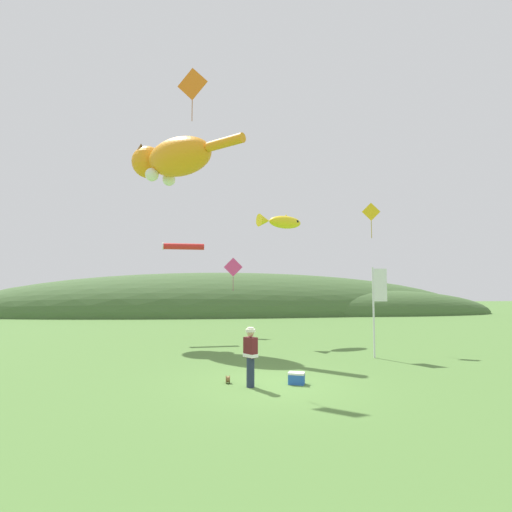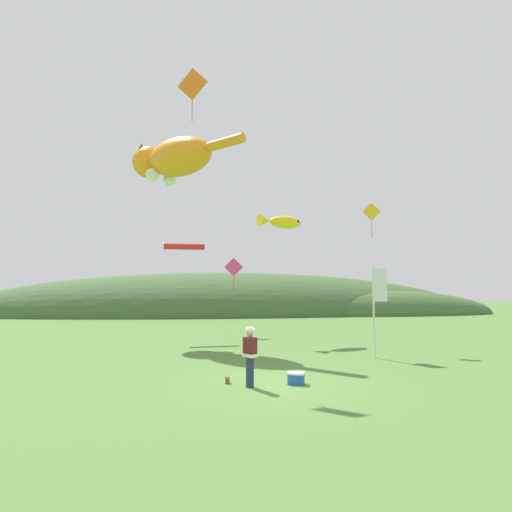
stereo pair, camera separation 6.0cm
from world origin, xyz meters
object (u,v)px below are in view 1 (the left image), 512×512
(kite_diamond_pink, at_px, (233,267))
(kite_diamond_orange, at_px, (192,84))
(festival_banner_pole, at_px, (377,298))
(kite_diamond_gold, at_px, (371,212))
(kite_giant_cat, at_px, (172,159))
(kite_fish_windsock, at_px, (281,222))
(kite_spool, at_px, (228,379))
(picnic_cooler, at_px, (297,378))
(kite_tube_streamer, at_px, (183,246))
(festival_attendant, at_px, (250,355))

(kite_diamond_pink, bearing_deg, kite_diamond_orange, -104.98)
(festival_banner_pole, bearing_deg, kite_diamond_gold, 69.33)
(kite_giant_cat, bearing_deg, kite_diamond_orange, -78.13)
(kite_fish_windsock, bearing_deg, kite_giant_cat, 177.13)
(kite_spool, relative_size, kite_diamond_pink, 0.11)
(kite_fish_windsock, height_order, kite_diamond_orange, kite_diamond_orange)
(festival_banner_pole, height_order, kite_diamond_pink, kite_diamond_pink)
(picnic_cooler, distance_m, kite_fish_windsock, 12.13)
(kite_giant_cat, xyz_separation_m, kite_diamond_orange, (1.34, -6.37, 1.22))
(kite_tube_streamer, xyz_separation_m, kite_diamond_orange, (0.69, -7.01, 6.17))
(kite_tube_streamer, bearing_deg, kite_diamond_gold, -22.23)
(picnic_cooler, bearing_deg, kite_giant_cat, 114.63)
(kite_tube_streamer, xyz_separation_m, kite_diamond_pink, (3.05, 1.78, -1.12))
(kite_spool, distance_m, kite_diamond_orange, 12.01)
(kite_spool, height_order, picnic_cooler, picnic_cooler)
(kite_tube_streamer, bearing_deg, kite_giant_cat, -134.82)
(picnic_cooler, relative_size, kite_fish_windsock, 0.20)
(festival_attendant, relative_size, festival_banner_pole, 0.47)
(kite_diamond_orange, bearing_deg, kite_spool, -69.95)
(kite_diamond_gold, bearing_deg, festival_attendant, -134.19)
(picnic_cooler, bearing_deg, kite_tube_streamer, 110.48)
(kite_spool, xyz_separation_m, kite_diamond_gold, (7.72, 6.71, 6.69))
(kite_giant_cat, relative_size, kite_diamond_pink, 3.07)
(kite_spool, distance_m, kite_giant_cat, 14.52)
(kite_spool, height_order, kite_giant_cat, kite_giant_cat)
(kite_spool, height_order, kite_diamond_pink, kite_diamond_pink)
(picnic_cooler, distance_m, kite_diamond_orange, 12.49)
(festival_attendant, xyz_separation_m, festival_banner_pole, (5.90, 4.17, 1.54))
(kite_diamond_gold, bearing_deg, picnic_cooler, -128.37)
(kite_fish_windsock, bearing_deg, picnic_cooler, -98.14)
(festival_banner_pole, height_order, kite_giant_cat, kite_giant_cat)
(festival_attendant, distance_m, kite_diamond_orange, 11.52)
(kite_spool, xyz_separation_m, kite_giant_cat, (-2.68, 10.05, 10.14))
(kite_giant_cat, distance_m, kite_diamond_orange, 6.62)
(festival_attendant, xyz_separation_m, kite_giant_cat, (-3.33, 10.61, 9.30))
(festival_banner_pole, relative_size, kite_fish_windsock, 1.34)
(festival_attendant, height_order, kite_diamond_gold, kite_diamond_gold)
(festival_attendant, xyz_separation_m, kite_fish_windsock, (2.90, 10.30, 5.76))
(kite_diamond_gold, height_order, kite_diamond_pink, kite_diamond_gold)
(picnic_cooler, bearing_deg, kite_fish_windsock, 81.86)
(festival_banner_pole, height_order, kite_fish_windsock, kite_fish_windsock)
(picnic_cooler, height_order, festival_banner_pole, festival_banner_pole)
(festival_attendant, height_order, kite_diamond_orange, kite_diamond_orange)
(festival_banner_pole, relative_size, kite_diamond_orange, 1.65)
(kite_spool, bearing_deg, festival_attendant, -40.95)
(kite_diamond_orange, bearing_deg, festival_attendant, -64.86)
(kite_fish_windsock, relative_size, kite_tube_streamer, 1.19)
(festival_banner_pole, distance_m, kite_diamond_orange, 11.96)
(kite_diamond_orange, bearing_deg, kite_giant_cat, 101.87)
(picnic_cooler, xyz_separation_m, kite_diamond_pink, (-1.09, 12.86, 4.01))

